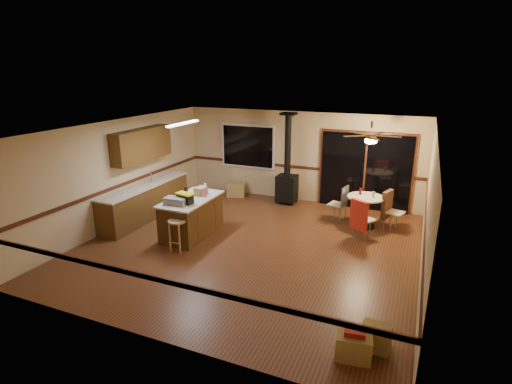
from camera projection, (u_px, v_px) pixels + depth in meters
The scene contains 35 objects.
floor at pixel (251, 245), 8.87m from camera, with size 7.00×7.00×0.00m, color #542C17.
ceiling at pixel (250, 128), 8.10m from camera, with size 7.00×7.00×0.00m, color silver.
wall_back at pixel (299, 157), 11.56m from camera, with size 7.00×7.00×0.00m, color tan.
wall_front at pixel (147, 258), 5.41m from camera, with size 7.00×7.00×0.00m, color tan.
wall_left at pixel (120, 173), 9.79m from camera, with size 7.00×7.00×0.00m, color tan.
wall_right at pixel (428, 211), 7.18m from camera, with size 7.00×7.00×0.00m, color tan.
chair_rail at pixel (251, 202), 8.58m from camera, with size 7.00×7.00×0.08m, color #401C10, non-canonical shape.
window at pixel (248, 146), 12.06m from camera, with size 1.72×0.10×1.32m, color black.
sliding_door at pixel (365, 172), 10.89m from camera, with size 2.52×0.10×2.10m, color black.
lower_cabinets at pixel (146, 202), 10.38m from camera, with size 0.60×3.00×0.86m, color #563816.
countertop at pixel (144, 185), 10.24m from camera, with size 0.64×3.04×0.04m, color beige.
upper_cabinets at pixel (142, 144), 10.16m from camera, with size 0.35×2.00×0.80m, color #563816.
kitchen_island at pixel (192, 217), 9.30m from camera, with size 0.88×1.68×0.90m.
wood_stove at pixel (287, 179), 11.41m from camera, with size 0.55×0.50×2.52m.
ceiling_fan at pixel (371, 138), 9.26m from camera, with size 0.24×0.24×0.55m.
fluorescent_strip at pixel (183, 124), 9.05m from camera, with size 0.10×1.20×0.04m, color white.
toolbox_grey at pixel (176, 201), 8.75m from camera, with size 0.49×0.27×0.15m, color slate.
toolbox_black at pixel (185, 199), 8.81m from camera, with size 0.36×0.19×0.20m, color black.
toolbox_yellow_lid at pixel (185, 194), 8.78m from camera, with size 0.41×0.22×0.03m, color gold.
box_on_island at pixel (201, 191), 9.39m from camera, with size 0.21×0.29×0.19m, color olive.
bottle_dark at pixel (186, 193), 9.09m from camera, with size 0.08×0.08×0.30m, color black.
bottle_pink at pixel (205, 193), 9.24m from camera, with size 0.06×0.06×0.20m, color #D84C8C.
bottle_white at pixel (205, 187), 9.79m from camera, with size 0.05×0.05×0.16m, color white.
bar_stool at pixel (178, 235), 8.52m from camera, with size 0.38×0.38×0.69m, color tan.
blue_bucket at pixel (187, 239), 8.91m from camera, with size 0.30×0.30×0.25m, color #0B2CA7.
dining_table at pixel (365, 206), 9.76m from camera, with size 0.88×0.88×0.78m.
glass_red at pixel (360, 191), 9.81m from camera, with size 0.06×0.06×0.17m, color #590C14.
glass_cream at pixel (373, 195), 9.56m from camera, with size 0.07×0.07×0.16m, color beige.
chair_left at pixel (341, 200), 10.04m from camera, with size 0.48×0.48×0.51m.
chair_near at pixel (360, 215), 8.99m from camera, with size 0.60×0.61×0.70m.
chair_right at pixel (388, 205), 9.64m from camera, with size 0.57×0.54×0.70m.
box_under_window at pixel (236, 189), 12.22m from camera, with size 0.53×0.42×0.42m, color olive.
box_corner_a at pixel (354, 345), 5.41m from camera, with size 0.47×0.40×0.36m, color olive.
box_corner_b at pixel (376, 337), 5.58m from camera, with size 0.41×0.35×0.33m, color olive.
box_small_red at pixel (355, 331), 5.34m from camera, with size 0.27×0.23×0.07m, color maroon.
Camera 1 is at (3.28, -7.43, 3.77)m, focal length 28.00 mm.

